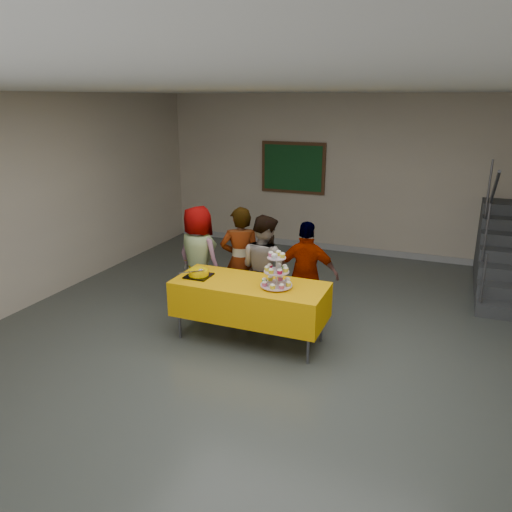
% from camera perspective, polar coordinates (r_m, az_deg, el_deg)
% --- Properties ---
extents(room_shell, '(10.00, 10.04, 3.02)m').
position_cam_1_polar(room_shell, '(4.82, 2.16, 8.25)').
color(room_shell, '#4C514C').
rests_on(room_shell, ground).
extents(bake_table, '(1.88, 0.78, 0.77)m').
position_cam_1_polar(bake_table, '(6.15, -0.70, -4.91)').
color(bake_table, '#595960').
rests_on(bake_table, ground).
extents(cupcake_stand, '(0.38, 0.38, 0.44)m').
position_cam_1_polar(cupcake_stand, '(5.86, 2.36, -2.03)').
color(cupcake_stand, silver).
rests_on(cupcake_stand, bake_table).
extents(bear_cake, '(0.32, 0.36, 0.12)m').
position_cam_1_polar(bear_cake, '(6.29, -6.58, -1.84)').
color(bear_cake, black).
rests_on(bear_cake, bake_table).
extents(schoolchild_a, '(0.83, 0.65, 1.49)m').
position_cam_1_polar(schoolchild_a, '(7.12, -6.57, -0.22)').
color(schoolchild_a, slate).
rests_on(schoolchild_a, ground).
extents(schoolchild_b, '(0.66, 0.56, 1.53)m').
position_cam_1_polar(schoolchild_b, '(6.86, -1.76, -0.62)').
color(schoolchild_b, slate).
rests_on(schoolchild_b, ground).
extents(schoolchild_c, '(0.88, 0.80, 1.47)m').
position_cam_1_polar(schoolchild_c, '(6.68, 0.95, -1.43)').
color(schoolchild_c, slate).
rests_on(schoolchild_c, ground).
extents(schoolchild_d, '(0.87, 0.44, 1.42)m').
position_cam_1_polar(schoolchild_d, '(6.54, 5.81, -2.15)').
color(schoolchild_d, slate).
rests_on(schoolchild_d, ground).
extents(noticeboard, '(1.30, 0.05, 1.00)m').
position_cam_1_polar(noticeboard, '(9.98, 4.25, 10.02)').
color(noticeboard, '#472B16').
rests_on(noticeboard, ground).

